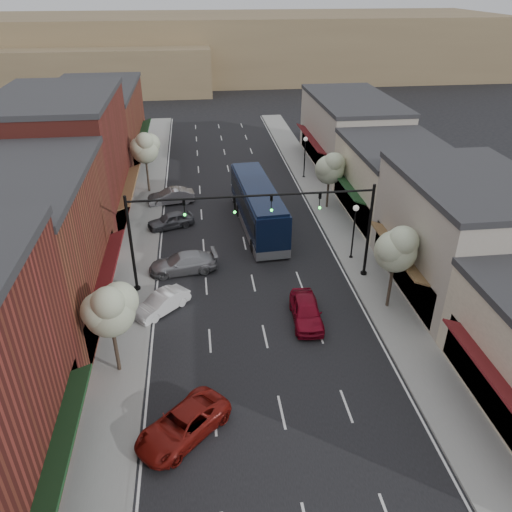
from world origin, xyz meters
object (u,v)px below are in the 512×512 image
object	(u,v)px
signal_mast_right	(336,219)
parked_car_e	(171,196)
tree_left_far	(145,147)
lamp_post_far	(305,151)
parked_car_c	(183,263)
parked_car_d	(171,220)
parked_car_b	(162,303)
signal_mast_left	(167,228)
parked_car_a	(183,425)
tree_right_near	(397,248)
tree_left_near	(110,308)
tree_right_far	(330,167)
coach_bus	(258,206)
lamp_post_near	(354,223)
red_hatchback	(306,311)

from	to	relation	value
signal_mast_right	parked_car_e	distance (m)	19.32
tree_left_far	lamp_post_far	world-z (taller)	tree_left_far
parked_car_c	parked_car_d	distance (m)	7.56
parked_car_b	parked_car_d	bearing A→B (deg)	135.38
signal_mast_left	parked_car_a	bearing A→B (deg)	-86.43
parked_car_c	parked_car_d	size ratio (longest dim) A/B	1.25
tree_left_far	parked_car_b	size ratio (longest dim) A/B	1.58
tree_right_near	parked_car_d	world-z (taller)	tree_right_near
tree_left_near	signal_mast_left	bearing A→B (deg)	71.90
tree_right_far	lamp_post_far	bearing A→B (deg)	93.88
tree_left_near	parked_car_a	world-z (taller)	tree_left_near
tree_right_far	coach_bus	world-z (taller)	tree_right_far
lamp_post_near	parked_car_b	world-z (taller)	lamp_post_near
lamp_post_far	parked_car_c	bearing A→B (deg)	-125.38
parked_car_c	lamp_post_near	bearing A→B (deg)	84.42
tree_right_far	red_hatchback	distance (m)	17.92
tree_left_far	lamp_post_far	xyz separation A→B (m)	(16.05, 2.06, -1.60)
coach_bus	parked_car_e	xyz separation A→B (m)	(-7.48, 6.05, -1.25)
signal_mast_left	parked_car_c	bearing A→B (deg)	70.72
lamp_post_far	parked_car_e	world-z (taller)	lamp_post_far
lamp_post_near	parked_car_e	distance (m)	18.72
parked_car_c	tree_right_far	bearing A→B (deg)	119.44
tree_left_far	parked_car_a	bearing A→B (deg)	-83.63
tree_left_far	parked_car_e	distance (m)	5.41
parked_car_a	parked_car_b	xyz separation A→B (m)	(-1.38, 10.18, -0.03)
tree_left_near	coach_bus	bearing A→B (deg)	60.17
signal_mast_left	red_hatchback	xyz separation A→B (m)	(8.37, -4.77, -3.87)
parked_car_c	coach_bus	bearing A→B (deg)	129.60
tree_right_near	lamp_post_far	world-z (taller)	tree_right_near
tree_right_far	lamp_post_near	xyz separation A→B (m)	(-0.55, -9.44, -0.99)
red_hatchback	parked_car_a	distance (m)	11.04
parked_car_c	parked_car_b	bearing A→B (deg)	-22.63
lamp_post_far	tree_right_far	bearing A→B (deg)	-86.12
coach_bus	parked_car_c	world-z (taller)	coach_bus
tree_left_far	parked_car_c	distance (m)	16.59
signal_mast_left	coach_bus	xyz separation A→B (m)	(7.06, 8.85, -2.66)
signal_mast_right	tree_right_near	size ratio (longest dim) A/B	1.38
lamp_post_far	parked_car_b	bearing A→B (deg)	-121.74
parked_car_a	tree_left_near	bearing A→B (deg)	172.25
lamp_post_far	red_hatchback	xyz separation A→B (m)	(-5.05, -24.77, -2.26)
parked_car_a	tree_left_far	bearing A→B (deg)	142.79
tree_right_far	coach_bus	distance (m)	7.83
tree_left_near	lamp_post_far	bearing A→B (deg)	60.22
parked_car_c	parked_car_e	bearing A→B (deg)	178.23
tree_right_near	lamp_post_near	distance (m)	6.74
parked_car_b	lamp_post_near	bearing A→B (deg)	66.70
tree_right_near	parked_car_b	size ratio (longest dim) A/B	1.53
tree_right_far	parked_car_e	xyz separation A→B (m)	(-14.38, 2.96, -3.28)
lamp_post_near	tree_right_near	bearing A→B (deg)	-85.23
tree_right_far	parked_car_d	distance (m)	14.85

